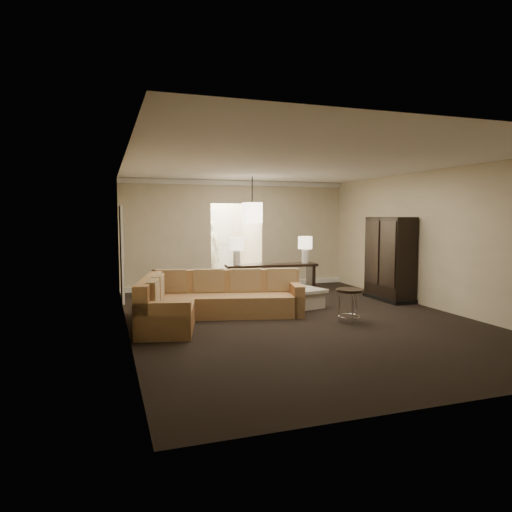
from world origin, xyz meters
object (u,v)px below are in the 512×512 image
object	(u,v)px
sectional_sofa	(208,301)
coffee_table	(295,297)
armoire	(389,260)
person	(208,247)
drink_table	(349,299)
console_table	(271,278)

from	to	relation	value
sectional_sofa	coffee_table	distance (m)	2.04
armoire	person	xyz separation A→B (m)	(-3.14, 4.37, 0.08)
drink_table	person	size ratio (longest dim) A/B	0.30
sectional_sofa	person	xyz separation A→B (m)	(1.13, 5.01, 0.63)
drink_table	person	bearing A→B (deg)	101.23
coffee_table	console_table	distance (m)	1.05
console_table	person	size ratio (longest dim) A/B	1.08
sectional_sofa	console_table	world-z (taller)	sectional_sofa
sectional_sofa	armoire	bearing A→B (deg)	21.95
coffee_table	person	distance (m)	4.60
armoire	person	world-z (taller)	person
console_table	drink_table	xyz separation A→B (m)	(0.52, -2.55, -0.05)
console_table	drink_table	distance (m)	2.61
person	sectional_sofa	bearing A→B (deg)	86.71
sectional_sofa	coffee_table	bearing A→B (deg)	29.13
coffee_table	console_table	xyz separation A→B (m)	(-0.15, 1.00, 0.28)
sectional_sofa	drink_table	distance (m)	2.53
coffee_table	console_table	size ratio (longest dim) A/B	0.56
sectional_sofa	console_table	bearing A→B (deg)	54.07
armoire	drink_table	xyz separation A→B (m)	(-1.95, -1.64, -0.46)
coffee_table	person	world-z (taller)	person
console_table	armoire	world-z (taller)	armoire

